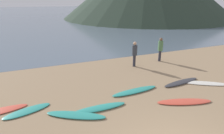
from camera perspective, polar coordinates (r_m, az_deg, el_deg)
name	(u,v)px	position (r m, az deg, el deg)	size (l,w,h in m)	color
ground_plane	(86,64)	(14.24, -7.55, 0.80)	(120.00, 120.00, 0.20)	#997C5B
ocean_water	(42,14)	(63.56, -20.04, 14.61)	(140.00, 100.00, 0.01)	slate
surfboard_1	(27,111)	(9.00, -23.76, -11.78)	(1.93, 0.57, 0.07)	teal
surfboard_2	(76,115)	(8.13, -10.63, -13.79)	(2.45, 0.53, 0.09)	teal
surfboard_3	(100,108)	(8.46, -3.67, -11.97)	(2.36, 0.49, 0.10)	teal
surfboard_4	(135,91)	(9.91, 6.79, -7.03)	(2.56, 0.51, 0.10)	teal
surfboard_5	(184,102)	(9.50, 20.61, -9.58)	(2.50, 0.57, 0.08)	#D84C38
surfboard_6	(181,82)	(11.48, 19.78, -4.25)	(2.48, 0.49, 0.10)	#333338
surfboard_7	(204,83)	(11.90, 25.61, -4.32)	(2.70, 0.55, 0.06)	silver
person_0	(160,48)	(14.69, 14.11, 5.59)	(0.36, 0.36, 1.77)	#2D2D38
person_1	(135,52)	(13.21, 6.69, 4.40)	(0.35, 0.35, 1.73)	#2D2D38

